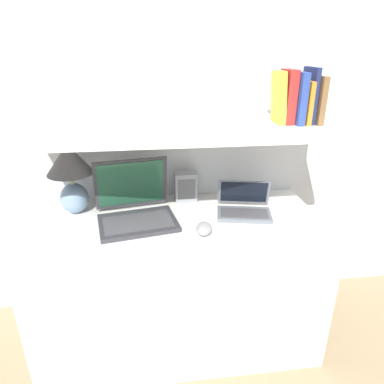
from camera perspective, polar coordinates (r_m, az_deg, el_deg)
ground_plane at (r=1.89m, az=-0.97°, el=-29.07°), size 12.00×12.00×0.00m
wall_back at (r=1.87m, az=-3.62°, el=13.94°), size 6.00×0.05×2.40m
desk at (r=1.86m, az=-2.14°, el=-14.63°), size 1.39×0.62×0.72m
back_riser at (r=2.02m, az=-3.09°, el=-4.27°), size 1.39×0.04×1.14m
shelf at (r=1.58m, az=-2.81°, el=10.43°), size 1.39×0.55×0.03m
table_lamp at (r=1.76m, az=-19.61°, el=3.40°), size 0.22×0.22×0.36m
laptop_large at (r=1.66m, az=-9.40°, el=-2.76°), size 0.41×0.37×0.28m
laptop_small at (r=1.73m, az=8.65°, el=-2.46°), size 0.30×0.25×0.16m
computer_mouse at (r=1.54m, az=1.99°, el=-6.11°), size 0.09×0.12×0.04m
router_box at (r=1.84m, az=-1.03°, el=0.86°), size 0.12×0.08×0.16m
book_brown at (r=1.73m, az=19.81°, el=14.32°), size 0.03×0.18×0.21m
book_navy at (r=1.72m, az=18.95°, el=14.97°), size 0.02×0.14×0.25m
book_orange at (r=1.71m, az=18.06°, el=14.10°), size 0.02×0.18×0.19m
book_blue at (r=1.69m, az=17.03°, el=14.78°), size 0.03×0.17×0.23m
book_red at (r=1.68m, az=15.67°, el=15.02°), size 0.04×0.12×0.24m
book_yellow at (r=1.66m, az=14.25°, el=14.99°), size 0.05×0.12×0.23m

